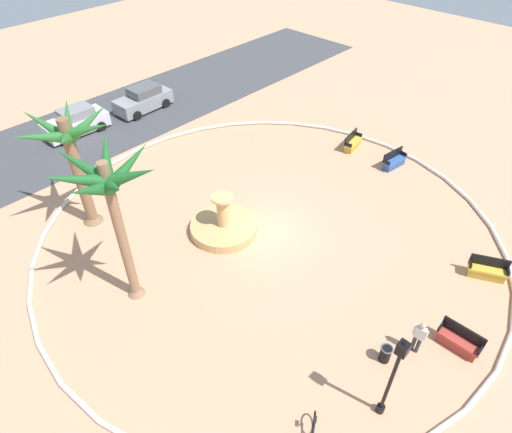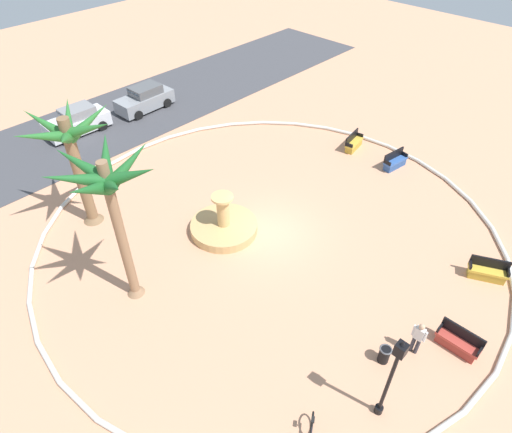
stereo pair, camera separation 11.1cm
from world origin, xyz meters
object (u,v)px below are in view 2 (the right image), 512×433
(palm_tree_by_curb, at_px, (72,147))
(parked_car_second, at_px, (145,99))
(bench_north, at_px, (487,272))
(parked_car_leftmost, at_px, (77,121))
(lamppost, at_px, (392,374))
(bench_southeast, at_px, (354,144))
(bench_east, at_px, (458,343))
(bench_west, at_px, (395,162))
(fountain, at_px, (224,226))
(trash_bin, at_px, (384,354))
(palm_tree_near_fountain, at_px, (108,192))
(person_cyclist_helmet, at_px, (418,337))

(palm_tree_by_curb, relative_size, parked_car_second, 1.46)
(bench_north, xyz_separation_m, parked_car_leftmost, (-5.70, 24.19, 0.43))
(lamppost, bearing_deg, bench_southeast, 37.17)
(bench_east, relative_size, parked_car_second, 0.40)
(bench_west, bearing_deg, palm_tree_by_curb, 150.08)
(fountain, xyz_separation_m, bench_southeast, (10.68, -0.19, 0.04))
(bench_east, bearing_deg, trash_bin, 143.97)
(bench_east, xyz_separation_m, parked_car_second, (3.46, 24.37, 0.43))
(lamppost, distance_m, parked_car_second, 24.82)
(fountain, height_order, parked_car_second, fountain)
(fountain, height_order, bench_southeast, fountain)
(fountain, bearing_deg, lamppost, -104.18)
(fountain, bearing_deg, bench_east, -82.20)
(lamppost, distance_m, parked_car_leftmost, 24.24)
(palm_tree_near_fountain, distance_m, palm_tree_by_curb, 5.72)
(palm_tree_by_curb, bearing_deg, palm_tree_near_fountain, -103.38)
(bench_east, xyz_separation_m, bench_north, (4.25, 0.64, 0.00))
(palm_tree_near_fountain, bearing_deg, person_cyclist_helmet, -60.45)
(fountain, relative_size, parked_car_second, 0.80)
(bench_west, relative_size, bench_southeast, 1.00)
(bench_east, height_order, lamppost, lamppost)
(palm_tree_by_curb, xyz_separation_m, bench_east, (5.45, -16.33, -3.86))
(trash_bin, bearing_deg, bench_east, -36.03)
(bench_southeast, bearing_deg, palm_tree_by_curb, 159.44)
(palm_tree_near_fountain, xyz_separation_m, palm_tree_by_curb, (1.30, 5.46, -1.12))
(palm_tree_near_fountain, height_order, parked_car_second, palm_tree_near_fountain)
(bench_southeast, bearing_deg, bench_east, -130.21)
(bench_west, height_order, bench_southeast, same)
(bench_east, bearing_deg, fountain, 97.80)
(fountain, height_order, lamppost, lamppost)
(bench_southeast, distance_m, parked_car_second, 14.69)
(palm_tree_near_fountain, distance_m, trash_bin, 11.32)
(person_cyclist_helmet, bearing_deg, palm_tree_by_curb, 105.56)
(parked_car_leftmost, bearing_deg, bench_southeast, -52.81)
(palm_tree_by_curb, relative_size, person_cyclist_helmet, 3.69)
(bench_southeast, bearing_deg, lamppost, -142.83)
(fountain, distance_m, lamppost, 10.77)
(trash_bin, relative_size, person_cyclist_helmet, 0.46)
(palm_tree_by_curb, distance_m, bench_north, 18.85)
(person_cyclist_helmet, bearing_deg, bench_east, -42.08)
(person_cyclist_helmet, bearing_deg, bench_west, 33.63)
(palm_tree_near_fountain, relative_size, parked_car_leftmost, 1.68)
(bench_southeast, relative_size, trash_bin, 2.27)
(fountain, xyz_separation_m, palm_tree_by_curb, (-3.94, 5.29, 3.90))
(palm_tree_by_curb, xyz_separation_m, person_cyclist_helmet, (4.24, -15.23, -3.32))
(parked_car_leftmost, bearing_deg, bench_east, -86.67)
(lamppost, relative_size, parked_car_second, 0.99)
(bench_southeast, bearing_deg, parked_car_leftmost, 127.19)
(bench_west, distance_m, lamppost, 15.15)
(bench_north, distance_m, parked_car_second, 23.75)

